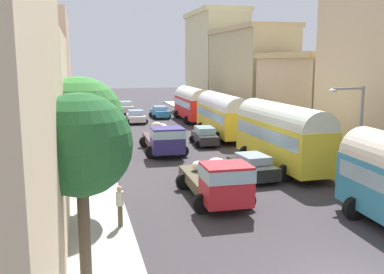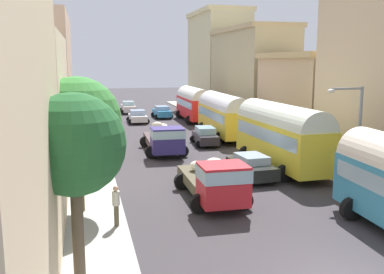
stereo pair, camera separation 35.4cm
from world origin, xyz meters
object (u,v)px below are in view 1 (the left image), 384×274
object	(u,v)px
pedestrian_4	(120,204)
pedestrian_1	(94,145)
car_1	(126,107)
parked_bus_3	(192,103)
cargo_truck_1	(164,139)
pedestrian_2	(99,147)
streetlamp_near	(355,127)
parked_bus_2	(222,113)
cargo_truck_0	(218,180)
car_3	(205,136)
car_4	(160,112)
parked_bus_1	(281,133)
pedestrian_0	(82,125)
car_0	(136,117)
pedestrian_3	(89,157)
car_2	(253,166)

from	to	relation	value
pedestrian_4	pedestrian_1	bearing A→B (deg)	92.38
car_1	pedestrian_1	bearing A→B (deg)	-100.72
parked_bus_3	pedestrian_4	bearing A→B (deg)	-109.60
cargo_truck_1	pedestrian_2	size ratio (longest dim) A/B	4.10
pedestrian_2	streetlamp_near	xyz separation A→B (m)	(12.86, -10.52, 2.45)
parked_bus_2	cargo_truck_1	bearing A→B (deg)	-137.53
cargo_truck_0	car_3	world-z (taller)	cargo_truck_0
pedestrian_1	car_4	bearing A→B (deg)	67.77
parked_bus_3	car_1	xyz separation A→B (m)	(-6.60, 9.96, -1.36)
parked_bus_1	car_3	bearing A→B (deg)	105.40
pedestrian_0	pedestrian_1	world-z (taller)	pedestrian_0
parked_bus_2	car_4	world-z (taller)	parked_bus_2
cargo_truck_1	parked_bus_1	bearing A→B (deg)	-44.49
cargo_truck_1	pedestrian_1	xyz separation A→B (m)	(-5.18, -0.16, -0.22)
parked_bus_1	car_3	world-z (taller)	parked_bus_1
car_0	pedestrian_1	distance (m)	18.19
cargo_truck_0	streetlamp_near	bearing A→B (deg)	3.00
parked_bus_1	car_4	world-z (taller)	parked_bus_1
cargo_truck_0	pedestrian_1	distance (m)	13.12
pedestrian_1	parked_bus_1	bearing A→B (deg)	-27.92
streetlamp_near	pedestrian_2	bearing A→B (deg)	140.71
parked_bus_3	car_0	size ratio (longest dim) A/B	2.37
cargo_truck_0	pedestrian_0	world-z (taller)	cargo_truck_0
pedestrian_3	parked_bus_2	bearing A→B (deg)	40.55
car_1	car_3	distance (m)	24.69
parked_bus_2	parked_bus_3	size ratio (longest dim) A/B	1.12
parked_bus_3	cargo_truck_0	xyz separation A→B (m)	(-6.29, -29.25, -0.97)
cargo_truck_0	car_3	distance (m)	15.28
parked_bus_1	cargo_truck_0	bearing A→B (deg)	-136.74
parked_bus_3	cargo_truck_0	bearing A→B (deg)	-102.14
car_2	pedestrian_4	size ratio (longest dim) A/B	2.16
pedestrian_1	pedestrian_4	size ratio (longest dim) A/B	0.90
parked_bus_3	pedestrian_3	world-z (taller)	parked_bus_3
car_2	car_4	world-z (taller)	car_4
cargo_truck_0	pedestrian_3	world-z (taller)	cargo_truck_0
car_2	pedestrian_0	distance (m)	19.93
pedestrian_1	pedestrian_3	size ratio (longest dim) A/B	0.93
pedestrian_1	car_3	bearing A→B (deg)	17.71
car_0	pedestrian_1	xyz separation A→B (m)	(-5.24, -17.42, 0.21)
parked_bus_3	pedestrian_0	size ratio (longest dim) A/B	4.71
pedestrian_2	streetlamp_near	distance (m)	16.80
cargo_truck_0	car_0	bearing A→B (deg)	90.45
pedestrian_2	pedestrian_3	bearing A→B (deg)	-103.55
car_1	pedestrian_1	distance (m)	27.77
car_3	pedestrian_0	xyz separation A→B (m)	(-9.78, 6.55, 0.34)
pedestrian_1	streetlamp_near	world-z (taller)	streetlamp_near
car_4	streetlamp_near	distance (m)	33.14
parked_bus_2	pedestrian_2	distance (m)	13.48
cargo_truck_0	streetlamp_near	xyz separation A→B (m)	(7.72, 0.41, 2.25)
car_2	pedestrian_0	xyz separation A→B (m)	(-9.58, 17.47, 0.35)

